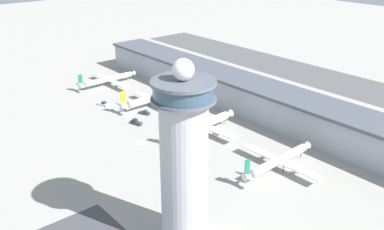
# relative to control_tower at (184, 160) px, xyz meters

# --- Properties ---
(ground_plane) EXTENTS (1000.00, 1000.00, 0.00)m
(ground_plane) POSITION_rel_control_tower_xyz_m (-68.02, 28.21, -29.21)
(ground_plane) COLOR #9E9B93
(terminal_building) EXTENTS (242.32, 25.00, 17.74)m
(terminal_building) POSITION_rel_control_tower_xyz_m (-68.02, 98.21, -20.24)
(terminal_building) COLOR #A3A8B2
(terminal_building) RESTS_ON ground
(runway_strip) EXTENTS (363.48, 44.00, 0.01)m
(runway_strip) POSITION_rel_control_tower_xyz_m (-68.02, 181.99, -29.20)
(runway_strip) COLOR #515154
(runway_strip) RESTS_ON ground
(control_tower) EXTENTS (19.12, 19.12, 61.00)m
(control_tower) POSITION_rel_control_tower_xyz_m (0.00, 0.00, 0.00)
(control_tower) COLOR #ADB2BC
(control_tower) RESTS_ON ground
(airplane_gate_alpha) EXTENTS (39.34, 42.20, 11.46)m
(airplane_gate_alpha) POSITION_rel_control_tower_xyz_m (-152.84, 59.80, -25.10)
(airplane_gate_alpha) COLOR silver
(airplane_gate_alpha) RESTS_ON ground
(airplane_gate_bravo) EXTENTS (35.39, 40.05, 13.31)m
(airplane_gate_bravo) POSITION_rel_control_tower_xyz_m (-103.95, 59.98, -24.94)
(airplane_gate_bravo) COLOR silver
(airplane_gate_bravo) RESTS_ON ground
(airplane_gate_charlie) EXTENTS (40.20, 43.26, 13.73)m
(airplane_gate_charlie) POSITION_rel_control_tower_xyz_m (-56.49, 58.26, -24.67)
(airplane_gate_charlie) COLOR silver
(airplane_gate_charlie) RESTS_ON ground
(airplane_gate_delta) EXTENTS (40.48, 42.66, 12.28)m
(airplane_gate_delta) POSITION_rel_control_tower_xyz_m (-8.54, 58.43, -24.71)
(airplane_gate_delta) COLOR silver
(airplane_gate_delta) RESTS_ON ground
(service_truck_catering) EXTENTS (6.71, 4.91, 2.45)m
(service_truck_catering) POSITION_rel_control_tower_xyz_m (-96.01, 49.66, -28.36)
(service_truck_catering) COLOR black
(service_truck_catering) RESTS_ON ground
(service_truck_fuel) EXTENTS (7.81, 4.40, 2.67)m
(service_truck_fuel) POSITION_rel_control_tower_xyz_m (-122.21, 38.46, -28.28)
(service_truck_fuel) COLOR black
(service_truck_fuel) RESTS_ON ground
(service_truck_baggage) EXTENTS (7.15, 3.99, 3.03)m
(service_truck_baggage) POSITION_rel_control_tower_xyz_m (-87.42, 38.38, -28.15)
(service_truck_baggage) COLOR black
(service_truck_baggage) RESTS_ON ground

